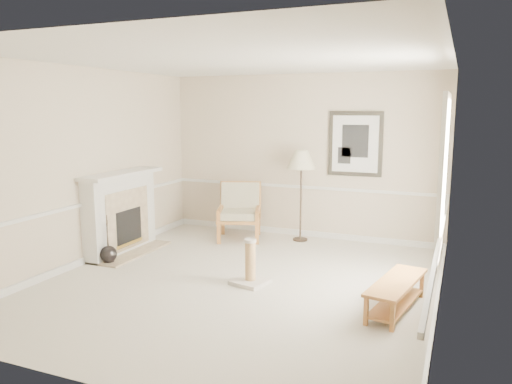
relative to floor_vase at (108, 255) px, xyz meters
The scene contains 8 objects.
ground 2.15m from the floor_vase, ahead, with size 5.50×5.50×0.00m, color silver.
room 2.87m from the floor_vase, ahead, with size 5.04×5.54×2.92m.
fireplace 0.80m from the floor_vase, 108.09° to the left, with size 0.64×1.64×1.31m.
floor_vase is the anchor object (origin of this frame).
armchair 2.49m from the floor_vase, 61.28° to the left, with size 0.97×1.00×0.99m.
floor_lamp 3.51m from the floor_vase, 46.83° to the left, with size 0.65×0.65×1.59m.
bench 4.20m from the floor_vase, ahead, with size 0.59×1.30×0.36m.
scratching_post 2.30m from the floor_vase, ahead, with size 0.51×0.51×0.61m.
Camera 1 is at (2.65, -5.79, 2.29)m, focal length 35.00 mm.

